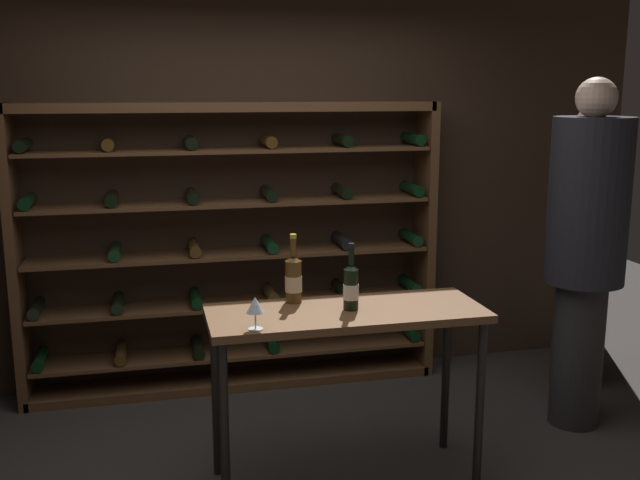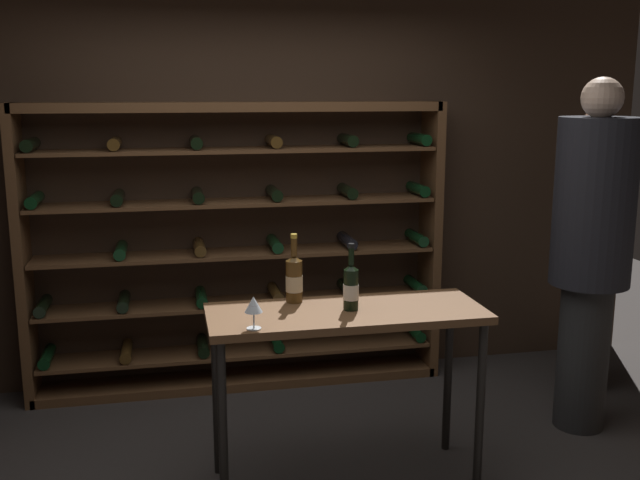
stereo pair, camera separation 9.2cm
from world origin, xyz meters
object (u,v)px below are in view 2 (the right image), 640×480
wine_rack (238,249)px  tasting_table (346,330)px  wine_bottle_red_label (294,278)px  person_guest_plum_blouse (590,238)px  person_guest_khaki (591,241)px  wine_bottle_black_capsule (351,287)px  wine_glass_stemmed_left (254,306)px

wine_rack → tasting_table: (0.40, -1.38, -0.14)m
wine_bottle_red_label → person_guest_plum_blouse: bearing=18.2°
wine_rack → person_guest_plum_blouse: bearing=-12.8°
person_guest_khaki → wine_bottle_red_label: 1.76m
person_guest_khaki → tasting_table: bearing=-155.3°
person_guest_khaki → wine_bottle_black_capsule: size_ratio=6.15×
person_guest_plum_blouse → wine_bottle_red_label: bearing=159.8°
tasting_table → wine_rack: bearing=106.1°
person_guest_plum_blouse → wine_glass_stemmed_left: size_ratio=12.22×
wine_bottle_red_label → wine_glass_stemmed_left: 0.47m
person_guest_plum_blouse → wine_glass_stemmed_left: bearing=166.3°
wine_rack → tasting_table: size_ratio=2.01×
tasting_table → wine_glass_stemmed_left: wine_glass_stemmed_left is taller
person_guest_plum_blouse → wine_bottle_black_capsule: (-1.83, -0.87, 0.01)m
person_guest_khaki → wine_glass_stemmed_left: 2.08m
person_guest_khaki → wine_bottle_red_label: person_guest_khaki is taller
person_guest_plum_blouse → wine_glass_stemmed_left: person_guest_plum_blouse is taller
person_guest_khaki → wine_glass_stemmed_left: bearing=-152.7°
person_guest_plum_blouse → wine_bottle_red_label: person_guest_plum_blouse is taller
wine_rack → tasting_table: 1.45m
person_guest_plum_blouse → wine_bottle_black_capsule: 2.03m
person_guest_plum_blouse → wine_bottle_black_capsule: size_ratio=5.60×
wine_rack → person_guest_khaki: size_ratio=1.34×
wine_bottle_black_capsule → wine_glass_stemmed_left: size_ratio=2.18×
person_guest_plum_blouse → wine_bottle_red_label: (-2.08, -0.68, 0.02)m
person_guest_plum_blouse → wine_glass_stemmed_left: (-2.34, -1.07, 0.00)m
person_guest_khaki → wine_bottle_black_capsule: (-1.50, -0.33, -0.10)m
wine_bottle_black_capsule → person_guest_plum_blouse: bearing=25.5°
wine_rack → person_guest_plum_blouse: size_ratio=1.47×
tasting_table → wine_bottle_red_label: 0.37m
tasting_table → person_guest_khaki: size_ratio=0.67×
person_guest_khaki → wine_bottle_red_label: size_ratio=5.79×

